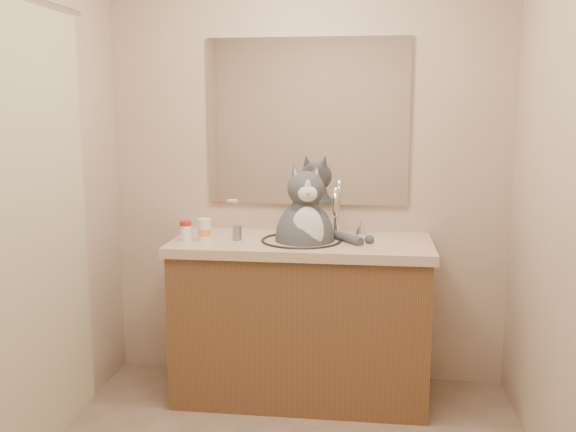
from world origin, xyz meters
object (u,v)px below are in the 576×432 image
object	(u,v)px
pill_bottle_orange	(204,230)
grey_canister	(237,233)
pill_bottle_redcap	(186,231)
cat	(305,233)

from	to	relation	value
pill_bottle_orange	grey_canister	xyz separation A→B (m)	(0.16, 0.04, -0.02)
pill_bottle_redcap	grey_canister	world-z (taller)	pill_bottle_redcap
pill_bottle_redcap	cat	bearing A→B (deg)	7.67
pill_bottle_orange	grey_canister	world-z (taller)	pill_bottle_orange
cat	grey_canister	bearing A→B (deg)	172.54
cat	pill_bottle_redcap	world-z (taller)	cat
pill_bottle_redcap	pill_bottle_orange	distance (m)	0.10
cat	pill_bottle_redcap	xyz separation A→B (m)	(-0.61, -0.08, 0.02)
pill_bottle_redcap	pill_bottle_orange	size ratio (longest dim) A/B	0.90
pill_bottle_orange	grey_canister	bearing A→B (deg)	14.44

